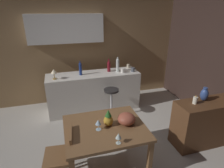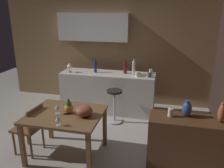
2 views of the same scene
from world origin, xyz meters
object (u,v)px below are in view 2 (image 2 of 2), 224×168
chair_near_window (30,127)px  vase_ceramic_blue (187,109)px  bar_stool (114,105)px  cup_white (137,74)px  sideboard_cabinet (187,145)px  wine_bottle_clear (134,67)px  dining_table (65,119)px  wine_bottle_ruby (125,67)px  counter_lamp (70,65)px  pineapple_centerpiece (69,107)px  cup_slate (149,75)px  pillar_candle_tall (171,112)px  wine_glass_left (58,118)px  cup_cream (151,71)px  wine_bottle_cobalt (95,66)px  fruit_bowl (84,111)px  wine_glass_right (57,107)px  vase_copper (222,113)px

chair_near_window → vase_ceramic_blue: size_ratio=3.40×
bar_stool → cup_white: cup_white is taller
sideboard_cabinet → wine_bottle_clear: size_ratio=3.22×
dining_table → cup_white: 1.96m
chair_near_window → cup_white: bearing=50.6°
wine_bottle_ruby → counter_lamp: bearing=-171.4°
pineapple_centerpiece → cup_slate: 2.01m
pillar_candle_tall → vase_ceramic_blue: (0.22, 0.05, 0.05)m
dining_table → wine_glass_left: size_ratio=7.73×
sideboard_cabinet → vase_ceramic_blue: (-0.05, 0.08, 0.52)m
chair_near_window → cup_slate: cup_slate is taller
pineapple_centerpiece → wine_bottle_ruby: wine_bottle_ruby is taller
dining_table → cup_cream: size_ratio=10.61×
chair_near_window → wine_bottle_cobalt: bearing=75.0°
wine_bottle_cobalt → pineapple_centerpiece: bearing=-85.6°
dining_table → wine_bottle_ruby: size_ratio=3.68×
cup_slate → wine_bottle_ruby: bearing=162.6°
fruit_bowl → wine_bottle_cobalt: (-0.40, 1.85, 0.23)m
vase_ceramic_blue → wine_bottle_clear: bearing=120.5°
cup_slate → pillar_candle_tall: cup_slate is taller
wine_bottle_cobalt → pillar_candle_tall: (1.64, -1.74, -0.17)m
cup_white → cup_cream: 0.41m
wine_glass_right → cup_cream: bearing=59.4°
dining_table → wine_glass_left: (0.07, -0.38, 0.20)m
sideboard_cabinet → cup_white: 1.99m
dining_table → vase_ceramic_blue: (1.77, 0.15, 0.28)m
sideboard_cabinet → wine_bottle_clear: wine_bottle_clear is taller
cup_slate → counter_lamp: (-1.77, -0.02, 0.11)m
pineapple_centerpiece → vase_ceramic_blue: size_ratio=1.04×
sideboard_cabinet → pillar_candle_tall: bearing=174.7°
dining_table → cup_slate: (1.12, 1.72, 0.30)m
counter_lamp → dining_table: bearing=-69.2°
chair_near_window → cup_cream: (1.72, 2.10, 0.49)m
pineapple_centerpiece → cup_white: (0.82, 1.71, 0.10)m
pineapple_centerpiece → counter_lamp: 1.84m
wine_glass_right → vase_copper: size_ratio=0.57×
dining_table → bar_stool: size_ratio=1.61×
wine_glass_right → pillar_candle_tall: pillar_candle_tall is taller
pineapple_centerpiece → cup_white: 1.90m
wine_glass_right → fruit_bowl: 0.42m
sideboard_cabinet → wine_bottle_cobalt: wine_bottle_cobalt is taller
bar_stool → cup_white: bearing=46.5°
wine_glass_left → cup_cream: 2.65m
bar_stool → vase_ceramic_blue: 1.83m
fruit_bowl → cup_cream: cup_cream is taller
chair_near_window → counter_lamp: (-0.06, 1.76, 0.61)m
pillar_candle_tall → fruit_bowl: bearing=-174.9°
bar_stool → cup_slate: (0.65, 0.41, 0.58)m
bar_stool → pillar_candle_tall: 1.70m
sideboard_cabinet → dining_table: bearing=-177.8°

